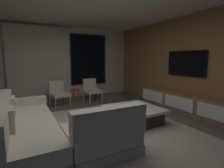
# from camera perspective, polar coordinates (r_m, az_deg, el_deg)

# --- Properties ---
(floor) EXTENTS (9.20, 9.20, 0.00)m
(floor) POSITION_cam_1_polar(r_m,az_deg,el_deg) (3.63, -6.24, -15.74)
(floor) COLOR #564C44
(back_wall_with_window) EXTENTS (6.60, 0.30, 2.70)m
(back_wall_with_window) POSITION_cam_1_polar(r_m,az_deg,el_deg) (6.80, -18.64, 6.69)
(back_wall_with_window) COLOR beige
(back_wall_with_window) RESTS_ON floor
(media_wall) EXTENTS (0.12, 7.80, 2.70)m
(media_wall) POSITION_cam_1_polar(r_m,az_deg,el_deg) (5.29, 26.03, 6.06)
(media_wall) COLOR #8E6642
(media_wall) RESTS_ON floor
(area_rug) EXTENTS (3.20, 3.80, 0.01)m
(area_rug) POSITION_cam_1_polar(r_m,az_deg,el_deg) (3.68, -0.40, -15.24)
(area_rug) COLOR #ADA391
(area_rug) RESTS_ON floor
(sectional_couch) EXTENTS (1.98, 2.50, 0.82)m
(sectional_couch) POSITION_cam_1_polar(r_m,az_deg,el_deg) (3.18, -21.14, -14.17)
(sectional_couch) COLOR #B1A997
(sectional_couch) RESTS_ON floor
(coffee_table) EXTENTS (1.16, 1.16, 0.36)m
(coffee_table) POSITION_cam_1_polar(r_m,az_deg,el_deg) (4.11, 7.03, -10.05)
(coffee_table) COLOR #34281F
(coffee_table) RESTS_ON floor
(book_stack_on_coffee_table) EXTENTS (0.29, 0.19, 0.05)m
(book_stack_on_coffee_table) POSITION_cam_1_polar(r_m,az_deg,el_deg) (4.15, 5.37, -7.01)
(book_stack_on_coffee_table) COLOR #9FC13C
(book_stack_on_coffee_table) RESTS_ON coffee_table
(accent_chair_near_window) EXTENTS (0.59, 0.61, 0.78)m
(accent_chair_near_window) POSITION_cam_1_polar(r_m,az_deg,el_deg) (6.15, -6.78, -1.56)
(accent_chair_near_window) COLOR #B2ADA0
(accent_chair_near_window) RESTS_ON floor
(accent_chair_by_curtain) EXTENTS (0.64, 0.66, 0.78)m
(accent_chair_by_curtain) POSITION_cam_1_polar(r_m,az_deg,el_deg) (5.80, -17.31, -2.47)
(accent_chair_by_curtain) COLOR #B2ADA0
(accent_chair_by_curtain) RESTS_ON floor
(side_stool) EXTENTS (0.32, 0.32, 0.46)m
(side_stool) POSITION_cam_1_polar(r_m,az_deg,el_deg) (5.98, -12.09, -2.56)
(side_stool) COLOR red
(side_stool) RESTS_ON floor
(media_console) EXTENTS (0.46, 3.10, 0.52)m
(media_console) POSITION_cam_1_polar(r_m,az_deg,el_deg) (5.23, 22.96, -5.93)
(media_console) COLOR #8E6642
(media_console) RESTS_ON floor
(mounted_tv) EXTENTS (0.05, 1.24, 0.72)m
(mounted_tv) POSITION_cam_1_polar(r_m,az_deg,el_deg) (5.36, 23.17, 6.25)
(mounted_tv) COLOR black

